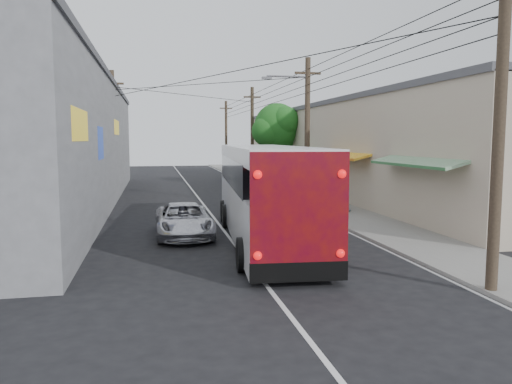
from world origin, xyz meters
TOP-DOWN VIEW (x-y plane):
  - ground at (0.00, 0.00)m, footprint 120.00×120.00m
  - sidewalk at (6.50, 20.00)m, footprint 3.00×80.00m
  - building_right at (10.99, 22.00)m, footprint 7.09×40.00m
  - building_left at (-8.50, 18.00)m, footprint 7.20×36.00m
  - utility_poles at (3.13, 20.33)m, footprint 11.80×45.28m
  - street_tree at (6.87, 26.02)m, footprint 4.40×4.00m
  - coach_bus at (1.21, 5.43)m, footprint 3.56×12.32m
  - jeepney at (-1.68, 6.84)m, footprint 2.14×4.61m
  - parked_suv at (4.29, 14.24)m, footprint 3.05×6.51m
  - parked_car_mid at (3.80, 21.73)m, footprint 1.59×3.88m
  - parked_car_far at (4.57, 31.76)m, footprint 1.86×4.78m
  - pedestrian_near at (5.40, 12.33)m, footprint 0.72×0.53m
  - pedestrian_far at (6.64, 11.32)m, footprint 0.96×0.87m

SIDE VIEW (x-z plane):
  - ground at x=0.00m, z-range 0.00..0.00m
  - sidewalk at x=6.50m, z-range 0.00..0.12m
  - jeepney at x=-1.68m, z-range 0.00..1.28m
  - parked_car_mid at x=3.80m, z-range 0.00..1.32m
  - parked_car_far at x=4.57m, z-range 0.00..1.55m
  - parked_suv at x=4.29m, z-range 0.00..1.84m
  - pedestrian_far at x=6.64m, z-range 0.12..1.72m
  - pedestrian_near at x=5.40m, z-range 0.12..1.93m
  - coach_bus at x=1.21m, z-range 0.06..3.57m
  - building_right at x=10.99m, z-range 0.03..6.28m
  - building_left at x=-8.50m, z-range 0.03..7.28m
  - utility_poles at x=3.13m, z-range 0.13..8.13m
  - street_tree at x=6.87m, z-range 1.37..7.97m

